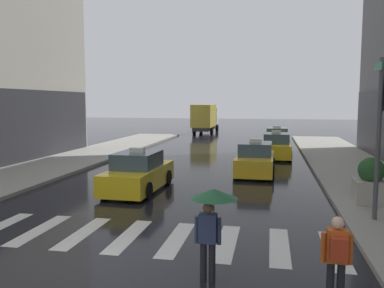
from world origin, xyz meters
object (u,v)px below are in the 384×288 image
(taxi_fourth, at_px, (277,139))
(planter_near_corner, at_px, (371,182))
(taxi_second, at_px, (255,160))
(pedestrian_with_backpack, at_px, (337,255))
(taxi_third, at_px, (276,147))
(taxi_lead, at_px, (138,173))
(box_truck, at_px, (205,118))
(pedestrian_with_umbrella, at_px, (212,209))
(traffic_light_pole, at_px, (383,116))

(taxi_fourth, height_order, planter_near_corner, taxi_fourth)
(taxi_second, xyz_separation_m, pedestrian_with_backpack, (1.92, -13.09, 0.25))
(planter_near_corner, bearing_deg, taxi_third, 104.55)
(taxi_lead, bearing_deg, box_truck, 94.06)
(taxi_second, xyz_separation_m, pedestrian_with_umbrella, (-0.41, -12.52, 0.79))
(taxi_fourth, bearing_deg, planter_near_corner, -80.42)
(taxi_lead, height_order, taxi_second, same)
(taxi_third, bearing_deg, taxi_lead, -117.27)
(traffic_light_pole, height_order, taxi_third, traffic_light_pole)
(taxi_fourth, relative_size, planter_near_corner, 2.86)
(taxi_second, distance_m, box_truck, 26.24)
(taxi_second, distance_m, planter_near_corner, 7.07)
(taxi_lead, distance_m, pedestrian_with_backpack, 10.54)
(taxi_lead, bearing_deg, taxi_third, 62.73)
(taxi_second, distance_m, pedestrian_with_backpack, 13.24)
(planter_near_corner, bearing_deg, taxi_lead, 174.45)
(taxi_lead, xyz_separation_m, taxi_third, (5.71, 11.08, 0.00))
(taxi_fourth, height_order, box_truck, box_truck)
(taxi_second, relative_size, pedestrian_with_backpack, 2.77)
(taxi_lead, bearing_deg, pedestrian_with_umbrella, -61.40)
(box_truck, bearing_deg, taxi_third, -67.62)
(taxi_lead, height_order, taxi_third, same)
(taxi_lead, height_order, planter_near_corner, taxi_lead)
(traffic_light_pole, relative_size, planter_near_corner, 3.00)
(traffic_light_pole, xyz_separation_m, box_truck, (-10.70, 33.10, -1.41))
(traffic_light_pole, bearing_deg, pedestrian_with_umbrella, -132.50)
(traffic_light_pole, height_order, taxi_second, traffic_light_pole)
(traffic_light_pole, bearing_deg, pedestrian_with_backpack, -110.84)
(taxi_fourth, height_order, pedestrian_with_backpack, taxi_fourth)
(taxi_lead, distance_m, taxi_third, 12.47)
(taxi_lead, height_order, pedestrian_with_umbrella, pedestrian_with_umbrella)
(traffic_light_pole, height_order, pedestrian_with_umbrella, traffic_light_pole)
(box_truck, height_order, pedestrian_with_backpack, box_truck)
(taxi_second, relative_size, taxi_third, 1.00)
(pedestrian_with_backpack, bearing_deg, pedestrian_with_umbrella, 166.28)
(taxi_second, height_order, taxi_third, same)
(taxi_lead, bearing_deg, taxi_fourth, 70.88)
(traffic_light_pole, distance_m, taxi_second, 9.07)
(taxi_third, relative_size, box_truck, 0.60)
(taxi_lead, height_order, taxi_fourth, same)
(pedestrian_with_backpack, bearing_deg, planter_near_corner, 72.91)
(taxi_lead, relative_size, planter_near_corner, 2.86)
(traffic_light_pole, bearing_deg, box_truck, 107.92)
(taxi_fourth, bearing_deg, traffic_light_pole, -82.13)
(pedestrian_with_umbrella, height_order, pedestrian_with_backpack, pedestrian_with_umbrella)
(planter_near_corner, bearing_deg, traffic_light_pole, -96.87)
(traffic_light_pole, bearing_deg, planter_near_corner, 83.13)
(pedestrian_with_backpack, height_order, planter_near_corner, planter_near_corner)
(taxi_third, bearing_deg, taxi_second, -100.02)
(taxi_lead, relative_size, taxi_fourth, 1.00)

